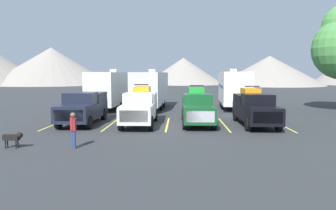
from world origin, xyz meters
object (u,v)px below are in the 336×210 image
(pickup_truck_c, at_px, (197,107))
(pickup_truck_d, at_px, (255,108))
(pickup_truck_b, at_px, (140,106))
(camper_trailer_c, at_px, (234,88))
(person_a, at_px, (73,128))
(pickup_truck_a, at_px, (84,107))
(camper_trailer_b, at_px, (151,88))
(dog, at_px, (14,137))
(camper_trailer_a, at_px, (111,88))

(pickup_truck_c, height_order, pickup_truck_d, pickup_truck_c)
(pickup_truck_b, height_order, camper_trailer_c, camper_trailer_c)
(pickup_truck_b, relative_size, pickup_truck_d, 0.99)
(pickup_truck_d, height_order, person_a, pickup_truck_d)
(pickup_truck_a, relative_size, camper_trailer_b, 0.61)
(pickup_truck_a, xyz_separation_m, pickup_truck_b, (3.91, -0.37, 0.07))
(camper_trailer_b, relative_size, person_a, 5.56)
(pickup_truck_a, relative_size, pickup_truck_b, 1.00)
(pickup_truck_d, bearing_deg, dog, -151.79)
(camper_trailer_b, bearing_deg, person_a, -97.70)
(camper_trailer_c, bearing_deg, person_a, -121.95)
(camper_trailer_c, height_order, person_a, camper_trailer_c)
(pickup_truck_d, relative_size, camper_trailer_c, 0.65)
(pickup_truck_c, distance_m, camper_trailer_b, 9.24)
(pickup_truck_b, relative_size, person_a, 3.38)
(dog, bearing_deg, pickup_truck_a, 81.42)
(pickup_truck_c, bearing_deg, pickup_truck_d, -5.71)
(pickup_truck_d, bearing_deg, camper_trailer_a, 143.04)
(camper_trailer_a, relative_size, camper_trailer_b, 1.00)
(pickup_truck_a, distance_m, camper_trailer_b, 9.30)
(pickup_truck_a, height_order, pickup_truck_d, pickup_truck_d)
(pickup_truck_b, bearing_deg, dog, -126.99)
(person_a, bearing_deg, dog, -178.50)
(pickup_truck_b, xyz_separation_m, pickup_truck_d, (7.57, 0.14, -0.05))
(person_a, bearing_deg, camper_trailer_b, 82.30)
(person_a, bearing_deg, pickup_truck_d, 34.20)
(pickup_truck_c, distance_m, camper_trailer_c, 10.07)
(pickup_truck_c, bearing_deg, camper_trailer_c, 66.06)
(pickup_truck_d, relative_size, person_a, 3.41)
(camper_trailer_a, xyz_separation_m, dog, (-1.00, -15.39, -1.50))
(pickup_truck_c, bearing_deg, camper_trailer_a, 133.12)
(camper_trailer_a, xyz_separation_m, camper_trailer_b, (3.82, 0.01, -0.01))
(pickup_truck_c, height_order, camper_trailer_a, camper_trailer_a)
(pickup_truck_d, relative_size, camper_trailer_b, 0.61)
(camper_trailer_b, bearing_deg, camper_trailer_c, 6.09)
(pickup_truck_a, relative_size, pickup_truck_c, 0.98)
(pickup_truck_a, relative_size, dog, 5.56)
(pickup_truck_c, distance_m, pickup_truck_d, 3.77)
(camper_trailer_c, distance_m, dog, 20.78)
(camper_trailer_b, height_order, person_a, camper_trailer_b)
(camper_trailer_a, distance_m, dog, 15.50)
(pickup_truck_d, height_order, camper_trailer_c, camper_trailer_c)
(camper_trailer_b, bearing_deg, pickup_truck_b, -89.08)
(pickup_truck_a, bearing_deg, pickup_truck_b, -5.35)
(camper_trailer_c, bearing_deg, camper_trailer_a, -175.80)
(pickup_truck_b, bearing_deg, pickup_truck_d, 1.03)
(camper_trailer_a, bearing_deg, pickup_truck_b, -65.81)
(dog, bearing_deg, pickup_truck_b, 53.01)
(camper_trailer_a, bearing_deg, camper_trailer_c, 4.20)
(pickup_truck_b, height_order, dog, pickup_truck_b)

